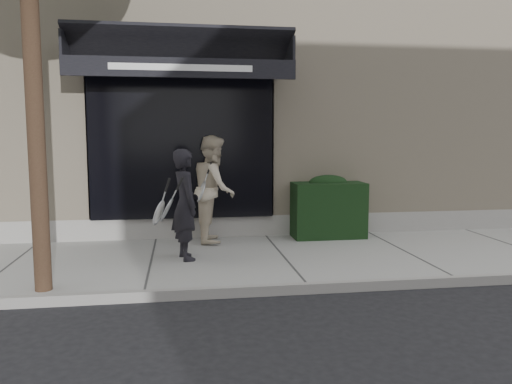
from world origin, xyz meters
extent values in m
plane|color=black|center=(0.00, 0.00, 0.00)|extent=(80.00, 80.00, 0.00)
cube|color=#9C9C97|center=(0.00, 0.00, 0.06)|extent=(20.00, 3.00, 0.12)
cube|color=gray|center=(0.00, -1.55, 0.07)|extent=(20.00, 0.10, 0.14)
cube|color=beige|center=(0.00, 5.00, 2.75)|extent=(14.00, 7.00, 5.50)
cube|color=gray|center=(0.00, 1.70, 0.25)|extent=(14.02, 0.42, 0.50)
cube|color=black|center=(-1.50, 1.55, 1.80)|extent=(3.20, 0.30, 2.60)
cube|color=gray|center=(-3.10, 1.70, 1.80)|extent=(0.08, 0.40, 2.60)
cube|color=gray|center=(0.10, 1.70, 1.80)|extent=(0.08, 0.40, 2.60)
cube|color=gray|center=(-1.50, 1.70, 3.14)|extent=(3.36, 0.40, 0.12)
cube|color=black|center=(-1.50, 1.00, 3.40)|extent=(3.60, 1.03, 0.55)
cube|color=black|center=(-1.50, 0.50, 3.01)|extent=(3.60, 0.05, 0.30)
cube|color=white|center=(-1.50, 0.47, 3.01)|extent=(2.20, 0.01, 0.10)
cube|color=black|center=(-3.28, 1.00, 3.32)|extent=(0.04, 1.00, 0.45)
cube|color=black|center=(0.28, 1.00, 3.32)|extent=(0.04, 1.00, 0.45)
cube|color=black|center=(1.10, 1.25, 0.62)|extent=(1.30, 0.70, 1.00)
ellipsoid|color=black|center=(1.10, 1.25, 1.12)|extent=(0.71, 0.38, 0.27)
cylinder|color=black|center=(-3.20, -1.30, 2.40)|extent=(0.20, 0.20, 4.80)
imported|color=black|center=(-1.48, -0.02, 0.95)|extent=(0.54, 0.68, 1.66)
torus|color=silver|center=(-1.75, -0.29, 0.91)|extent=(0.21, 0.33, 0.28)
cylinder|color=silver|center=(-1.75, -0.29, 0.91)|extent=(0.17, 0.29, 0.24)
cylinder|color=silver|center=(-1.75, -0.29, 0.91)|extent=(0.17, 0.05, 0.10)
cylinder|color=black|center=(-1.75, -0.29, 0.91)|extent=(0.20, 0.07, 0.12)
torus|color=silver|center=(-1.86, -0.41, 0.89)|extent=(0.21, 0.33, 0.30)
cylinder|color=silver|center=(-1.86, -0.41, 0.89)|extent=(0.17, 0.29, 0.26)
cylinder|color=silver|center=(-1.86, -0.41, 0.89)|extent=(0.17, 0.08, 0.08)
cylinder|color=black|center=(-1.86, -0.41, 0.89)|extent=(0.20, 0.09, 0.10)
imported|color=beige|center=(-0.97, 1.18, 1.05)|extent=(0.76, 0.94, 1.85)
torus|color=silver|center=(-1.20, 0.92, 1.03)|extent=(0.17, 0.32, 0.29)
cylinder|color=silver|center=(-1.20, 0.92, 1.03)|extent=(0.13, 0.28, 0.26)
cylinder|color=silver|center=(-1.20, 0.92, 1.03)|extent=(0.18, 0.04, 0.08)
cylinder|color=black|center=(-1.20, 0.92, 1.03)|extent=(0.20, 0.06, 0.10)
camera|label=1|loc=(-1.55, -7.45, 1.98)|focal=35.00mm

